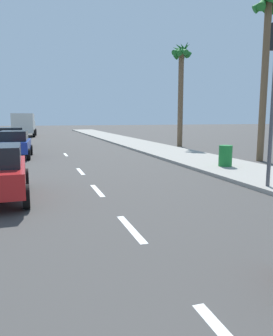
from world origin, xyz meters
TOP-DOWN VIEW (x-y plane):
  - ground_plane at (0.00, 20.00)m, footprint 160.00×160.00m
  - sidewalk_strip at (6.66, 22.00)m, footprint 3.60×80.00m
  - lane_stripe_2 at (0.00, 7.82)m, footprint 0.16×1.80m
  - lane_stripe_3 at (0.00, 11.64)m, footprint 0.16×1.80m
  - lane_stripe_4 at (0.00, 15.59)m, footprint 0.16×1.80m
  - lane_stripe_5 at (0.00, 22.37)m, footprint 0.16×1.80m
  - parked_car_blue at (-2.95, 21.62)m, footprint 1.95×3.94m
  - parked_car_black at (-3.55, 28.46)m, footprint 2.23×4.57m
  - delivery_truck at (-2.95, 44.14)m, footprint 2.91×6.35m
  - palm_tree_mid at (9.76, 16.19)m, footprint 1.70×1.85m
  - palm_tree_far at (9.38, 25.59)m, footprint 1.66×2.03m
  - trash_bin_far at (6.38, 14.26)m, footprint 0.60×0.60m

SIDE VIEW (x-z plane):
  - ground_plane at x=0.00m, z-range 0.00..0.00m
  - lane_stripe_2 at x=0.00m, z-range 0.00..0.01m
  - lane_stripe_3 at x=0.00m, z-range 0.00..0.01m
  - lane_stripe_4 at x=0.00m, z-range 0.00..0.01m
  - lane_stripe_5 at x=0.00m, z-range 0.00..0.01m
  - sidewalk_strip at x=6.66m, z-range 0.00..0.14m
  - trash_bin_far at x=6.38m, z-range 0.14..1.09m
  - parked_car_blue at x=-2.95m, z-range 0.05..1.62m
  - parked_car_black at x=-3.55m, z-range 0.06..1.63m
  - delivery_truck at x=-2.95m, z-range 0.10..2.90m
  - palm_tree_far at x=9.38m, z-range 1.99..10.19m
  - palm_tree_mid at x=9.76m, z-range 2.25..11.22m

